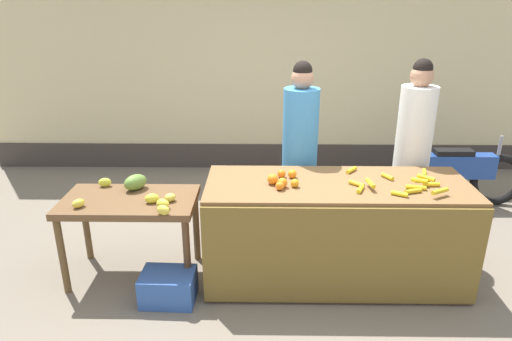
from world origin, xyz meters
The scene contains 12 objects.
ground_plane centered at (0.00, 0.00, 0.00)m, with size 24.00×24.00×0.00m, color #756B5B.
market_wall_back centered at (0.00, 2.91, 1.45)m, with size 8.51×0.23×2.97m.
fruit_stall_counter centered at (0.31, -0.01, 0.46)m, with size 2.22×0.84×0.91m.
side_table_wooden centered at (-1.47, 0.00, 0.66)m, with size 1.15×0.65×0.76m.
banana_bunch_pile centered at (0.82, -0.06, 0.94)m, with size 0.74×0.65×0.07m.
orange_pile centered at (-0.16, -0.03, 0.95)m, with size 0.26×0.34×0.09m.
mango_papaya_pile centered at (-1.41, 0.06, 0.81)m, with size 0.85×0.68×0.14m.
vendor_woman_blue_shirt centered at (0.03, 0.66, 0.93)m, with size 0.34×0.34×1.84m.
vendor_woman_white_shirt centered at (1.12, 0.65, 0.94)m, with size 0.34×0.34×1.86m.
parked_motorcycle centered at (2.01, 1.54, 0.40)m, with size 1.60×0.18×0.88m.
produce_crate centered at (-1.10, -0.38, 0.13)m, with size 0.44×0.32×0.26m, color #3359A5.
produce_sack centered at (-0.65, 0.84, 0.27)m, with size 0.36×0.30×0.55m, color maroon.
Camera 1 is at (-0.33, -3.54, 2.38)m, focal length 31.94 mm.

